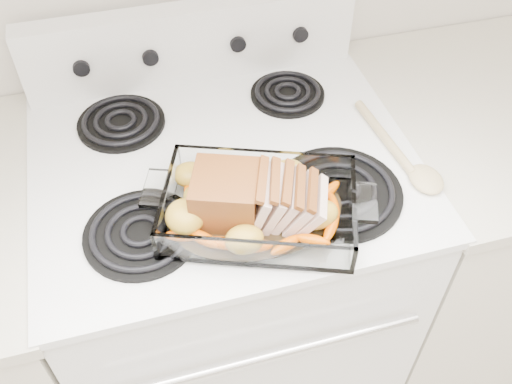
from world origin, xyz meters
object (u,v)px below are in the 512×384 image
object	(u,v)px
counter_right	(455,232)
baking_dish	(259,211)
electric_range	(230,281)
pork_roast	(246,201)

from	to	relation	value
counter_right	baking_dish	world-z (taller)	baking_dish
electric_range	counter_right	bearing A→B (deg)	-0.10
electric_range	pork_roast	world-z (taller)	electric_range
baking_dish	pork_roast	bearing A→B (deg)	-159.30
counter_right	baking_dish	bearing A→B (deg)	-164.00
electric_range	pork_roast	size ratio (longest dim) A/B	4.69
counter_right	baking_dish	xyz separation A→B (m)	(-0.64, -0.18, 0.50)
electric_range	baking_dish	distance (m)	0.52
pork_roast	baking_dish	bearing A→B (deg)	5.55
electric_range	baking_dish	bearing A→B (deg)	-82.40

